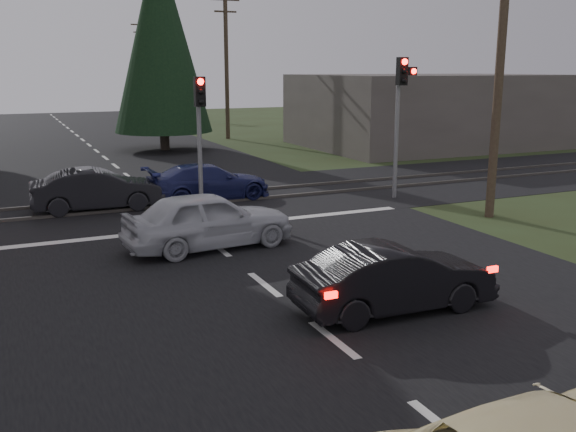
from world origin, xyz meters
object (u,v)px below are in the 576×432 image
traffic_signal_right (401,100)px  utility_pole_mid (226,62)px  blue_sedan (208,182)px  utility_pole_near (501,55)px  dark_car_far (97,190)px  utility_pole_far (142,64)px  silver_car (208,220)px  dark_hatchback (394,279)px  traffic_signal_center (200,119)px

traffic_signal_right → utility_pole_mid: size_ratio=0.52×
blue_sedan → utility_pole_near: bearing=-132.8°
traffic_signal_right → dark_car_far: (-9.62, 2.24, -2.66)m
traffic_signal_right → utility_pole_far: 45.56m
dark_car_far → silver_car: bearing=-159.3°
utility_pole_near → dark_hatchback: 9.60m
blue_sedan → dark_hatchback: bearing=177.6°
traffic_signal_right → silver_car: 8.82m
utility_pole_near → utility_pole_far: same height
traffic_signal_right → dark_car_far: bearing=166.9°
utility_pole_mid → utility_pole_far: same height
traffic_signal_center → utility_pole_mid: utility_pole_mid is taller
dark_hatchback → utility_pole_mid: bearing=-11.4°
traffic_signal_right → traffic_signal_center: size_ratio=1.15×
dark_hatchback → utility_pole_far: bearing=-5.5°
dark_car_far → utility_pole_far: bearing=-11.6°
silver_car → blue_sedan: bearing=-22.5°
silver_car → dark_car_far: silver_car is taller
utility_pole_far → dark_car_far: 44.74m
traffic_signal_right → utility_pole_near: 3.87m
traffic_signal_center → silver_car: size_ratio=0.98×
utility_pole_far → silver_car: utility_pole_far is taller
dark_hatchback → silver_car: silver_car is taller
utility_pole_mid → dark_hatchback: bearing=-103.2°
traffic_signal_right → utility_pole_far: utility_pole_far is taller
utility_pole_far → silver_car: size_ratio=2.16×
traffic_signal_right → dark_car_far: size_ratio=1.18×
traffic_signal_center → utility_pole_far: 44.99m
blue_sedan → dark_car_far: bearing=89.3°
traffic_signal_right → silver_car: (-7.75, -3.32, -2.60)m
traffic_signal_center → dark_hatchback: size_ratio=1.10×
blue_sedan → silver_car: bearing=160.1°
silver_car → dark_hatchback: bearing=-166.7°
utility_pole_near → dark_hatchback: (-6.88, -5.29, -4.11)m
utility_pole_near → utility_pole_mid: same height
blue_sedan → dark_car_far: dark_car_far is taller
traffic_signal_center → silver_car: bearing=-104.9°
dark_hatchback → blue_sedan: dark_hatchback is taller
utility_pole_near → silver_car: utility_pole_near is taller
utility_pole_mid → utility_pole_far: 25.00m
utility_pole_near → silver_car: 9.58m
utility_pole_near → traffic_signal_center: bearing=148.0°
utility_pole_far → blue_sedan: utility_pole_far is taller
traffic_signal_right → traffic_signal_center: 6.68m
utility_pole_mid → blue_sedan: size_ratio=2.14×
utility_pole_near → blue_sedan: utility_pole_near is taller
silver_car → blue_sedan: size_ratio=0.99×
utility_pole_near → silver_car: size_ratio=2.16×
silver_car → dark_car_far: bearing=13.3°
utility_pole_mid → silver_car: size_ratio=2.16×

